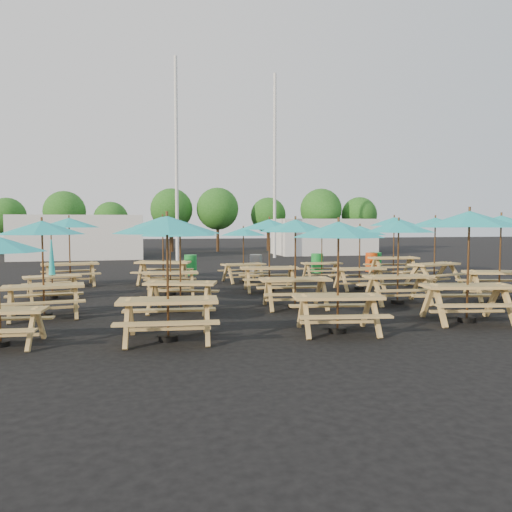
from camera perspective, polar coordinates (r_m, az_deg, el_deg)
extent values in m
plane|color=black|center=(16.53, 1.14, -4.14)|extent=(120.00, 120.00, 0.00)
cube|color=tan|center=(10.36, -27.26, -5.58)|extent=(1.65, 0.75, 0.05)
cube|color=tan|center=(10.95, -26.21, -6.44)|extent=(1.62, 0.35, 0.04)
cylinder|color=black|center=(10.47, -27.16, -8.91)|extent=(0.32, 0.32, 0.09)
cube|color=tan|center=(13.00, -23.11, -3.21)|extent=(1.93, 0.98, 0.06)
cube|color=tan|center=(12.37, -23.18, -4.94)|extent=(1.86, 0.53, 0.04)
cube|color=tan|center=(13.71, -22.99, -4.12)|extent=(1.86, 0.53, 0.04)
cylinder|color=black|center=(13.10, -23.03, -6.28)|extent=(0.37, 0.37, 0.10)
cylinder|color=brown|center=(12.96, -23.16, -1.37)|extent=(0.04, 0.04, 2.35)
cone|color=#20ABB2|center=(12.92, -23.27, 3.02)|extent=(2.26, 2.26, 0.33)
cube|color=tan|center=(16.27, -22.27, -2.19)|extent=(1.72, 1.07, 0.05)
cube|color=tan|center=(15.71, -21.97, -3.34)|extent=(1.61, 0.69, 0.04)
cube|color=tan|center=(16.88, -22.51, -2.88)|extent=(1.61, 0.69, 0.04)
cylinder|color=black|center=(16.34, -22.22, -4.35)|extent=(0.32, 0.32, 0.09)
cylinder|color=brown|center=(16.24, -22.30, -0.90)|extent=(0.04, 0.04, 2.06)
cone|color=#20ABB2|center=(16.21, -22.33, 0.36)|extent=(0.20, 0.20, 1.34)
cube|color=tan|center=(19.25, -20.49, -0.86)|extent=(2.06, 1.14, 0.07)
cube|color=tan|center=(18.57, -20.32, -1.99)|extent=(1.96, 0.66, 0.04)
cube|color=tan|center=(19.99, -20.61, -1.60)|extent=(1.96, 0.66, 0.04)
cylinder|color=black|center=(19.32, -20.44, -3.07)|extent=(0.39, 0.39, 0.11)
cylinder|color=brown|center=(19.22, -20.52, 0.46)|extent=(0.05, 0.05, 2.49)
cone|color=#20ABB2|center=(19.20, -20.59, 3.60)|extent=(2.48, 2.48, 0.35)
cube|color=tan|center=(9.77, -10.03, -5.04)|extent=(1.96, 0.90, 0.06)
cube|color=tan|center=(9.14, -10.20, -7.60)|extent=(1.92, 0.43, 0.04)
cube|color=tan|center=(10.50, -9.85, -6.11)|extent=(1.92, 0.43, 0.04)
cylinder|color=black|center=(9.90, -9.99, -9.21)|extent=(0.38, 0.38, 0.11)
cylinder|color=brown|center=(9.71, -10.06, -2.51)|extent=(0.05, 0.05, 2.43)
cone|color=#20ABB2|center=(9.66, -10.13, 3.54)|extent=(2.22, 2.22, 0.34)
cube|color=tan|center=(12.91, -8.63, -3.08)|extent=(1.92, 1.16, 0.06)
cube|color=tan|center=(12.31, -9.25, -4.78)|extent=(1.80, 0.73, 0.04)
cube|color=tan|center=(13.59, -8.04, -3.97)|extent=(1.80, 0.73, 0.04)
cylinder|color=black|center=(13.01, -8.60, -6.09)|extent=(0.36, 0.36, 0.10)
cylinder|color=brown|center=(12.87, -8.65, -1.27)|extent=(0.04, 0.04, 2.30)
cone|color=#20ABB2|center=(12.83, -8.69, 3.05)|extent=(2.39, 2.39, 0.32)
cube|color=tan|center=(16.02, -9.76, -1.90)|extent=(1.73, 0.71, 0.06)
cube|color=tan|center=(15.43, -9.69, -3.15)|extent=(1.72, 0.28, 0.04)
cube|color=tan|center=(16.67, -9.80, -2.64)|extent=(1.72, 0.28, 0.04)
cylinder|color=black|center=(16.10, -9.73, -4.23)|extent=(0.34, 0.34, 0.10)
cylinder|color=brown|center=(15.99, -9.77, -0.51)|extent=(0.04, 0.04, 2.19)
cone|color=#20ABB2|center=(15.95, -9.81, 2.80)|extent=(1.89, 1.89, 0.30)
cube|color=tan|center=(18.92, -10.57, -0.71)|extent=(2.12, 1.28, 0.07)
cube|color=tan|center=(18.24, -11.10, -1.89)|extent=(1.99, 0.80, 0.04)
cube|color=tan|center=(19.65, -10.06, -1.48)|extent=(1.99, 0.80, 0.04)
cylinder|color=black|center=(18.99, -10.54, -3.01)|extent=(0.40, 0.40, 0.11)
cylinder|color=brown|center=(18.89, -10.59, 0.66)|extent=(0.05, 0.05, 2.54)
cone|color=#20ABB2|center=(18.87, -10.62, 3.91)|extent=(2.64, 2.64, 0.35)
cube|color=tan|center=(10.47, 9.33, -4.63)|extent=(1.90, 0.96, 0.06)
cube|color=tan|center=(9.88, 10.23, -6.86)|extent=(1.84, 0.51, 0.04)
cube|color=tan|center=(11.16, 8.50, -5.63)|extent=(1.84, 0.51, 0.04)
cylinder|color=black|center=(10.59, 9.29, -8.36)|extent=(0.36, 0.36, 0.10)
cylinder|color=brown|center=(10.42, 9.35, -2.37)|extent=(0.04, 0.04, 2.33)
cone|color=#20ABB2|center=(10.36, 9.41, 3.03)|extent=(2.22, 2.22, 0.32)
cube|color=tan|center=(13.39, 4.49, -2.68)|extent=(1.93, 0.88, 0.06)
cube|color=tan|center=(12.76, 5.15, -4.36)|extent=(1.89, 0.41, 0.04)
cube|color=tan|center=(14.09, 3.89, -3.59)|extent=(1.89, 0.41, 0.04)
cylinder|color=black|center=(13.49, 4.48, -5.71)|extent=(0.37, 0.37, 0.10)
cylinder|color=brown|center=(13.35, 4.50, -0.85)|extent=(0.05, 0.05, 2.39)
cone|color=#20ABB2|center=(13.31, 4.53, 3.48)|extent=(2.18, 2.18, 0.33)
cube|color=tan|center=(16.66, 1.53, -1.37)|extent=(1.96, 0.92, 0.06)
cube|color=tan|center=(16.01, 1.90, -2.68)|extent=(1.92, 0.44, 0.04)
cube|color=tan|center=(17.38, 1.18, -2.17)|extent=(1.92, 0.44, 0.04)
cylinder|color=black|center=(16.74, 1.52, -3.86)|extent=(0.38, 0.38, 0.11)
cylinder|color=brown|center=(16.63, 1.53, 0.12)|extent=(0.05, 0.05, 2.43)
cone|color=#20ABB2|center=(16.59, 1.54, 3.65)|extent=(2.23, 2.23, 0.34)
cube|color=tan|center=(19.32, -1.45, -0.96)|extent=(1.75, 0.94, 0.06)
cube|color=tan|center=(18.78, -0.76, -1.92)|extent=(1.67, 0.53, 0.04)
cube|color=tan|center=(19.91, -2.10, -1.60)|extent=(1.67, 0.53, 0.04)
cylinder|color=black|center=(19.38, -1.44, -2.84)|extent=(0.33, 0.33, 0.09)
cylinder|color=brown|center=(19.29, -1.45, 0.15)|extent=(0.04, 0.04, 2.12)
cone|color=#20ABB2|center=(19.26, -1.45, 2.81)|extent=(2.09, 2.09, 0.29)
cube|color=tan|center=(12.43, 23.03, -3.19)|extent=(2.12, 1.12, 0.07)
cube|color=tan|center=(11.82, 24.53, -5.16)|extent=(2.03, 0.63, 0.04)
cube|color=tan|center=(13.14, 21.60, -4.22)|extent=(2.03, 0.63, 0.04)
cylinder|color=black|center=(12.54, 22.94, -6.69)|extent=(0.40, 0.40, 0.11)
cylinder|color=brown|center=(12.39, 23.08, -1.09)|extent=(0.05, 0.05, 2.57)
cone|color=#20ABB2|center=(12.35, 23.21, 3.93)|extent=(2.52, 2.52, 0.36)
cube|color=tan|center=(14.66, 15.90, -2.28)|extent=(1.89, 0.83, 0.06)
cube|color=tan|center=(14.08, 17.06, -3.77)|extent=(1.87, 0.36, 0.04)
cube|color=tan|center=(15.30, 14.79, -3.14)|extent=(1.87, 0.36, 0.04)
cylinder|color=black|center=(14.74, 15.85, -5.03)|extent=(0.37, 0.37, 0.10)
cylinder|color=brown|center=(14.62, 15.93, -0.64)|extent=(0.05, 0.05, 2.37)
cone|color=#20ABB2|center=(14.58, 16.00, 3.28)|extent=(2.11, 2.11, 0.33)
cube|color=tan|center=(17.50, 11.73, -1.44)|extent=(1.73, 0.68, 0.06)
cube|color=tan|center=(16.96, 12.59, -2.56)|extent=(1.73, 0.25, 0.04)
cube|color=tan|center=(18.10, 10.91, -2.14)|extent=(1.73, 0.25, 0.04)
cylinder|color=black|center=(17.57, 11.70, -3.59)|extent=(0.34, 0.34, 0.10)
cylinder|color=brown|center=(17.47, 11.75, -0.16)|extent=(0.04, 0.04, 2.20)
cone|color=#20ABB2|center=(17.43, 11.79, 2.89)|extent=(1.87, 1.87, 0.31)
cube|color=tan|center=(20.37, 7.52, -0.83)|extent=(1.61, 0.67, 0.05)
cube|color=tan|center=(19.84, 8.04, -1.70)|extent=(1.60, 0.27, 0.04)
cube|color=tan|center=(20.95, 7.01, -1.41)|extent=(1.60, 0.27, 0.04)
cylinder|color=black|center=(20.43, 7.50, -2.54)|extent=(0.32, 0.32, 0.09)
cylinder|color=brown|center=(20.35, 7.53, 0.19)|extent=(0.04, 0.04, 2.04)
cone|color=#20ABB2|center=(20.31, 7.55, 2.61)|extent=(1.77, 1.77, 0.28)
cube|color=tan|center=(16.49, 26.08, -1.70)|extent=(2.11, 1.26, 0.07)
cube|color=tan|center=(15.86, 27.09, -3.08)|extent=(1.98, 0.78, 0.04)
cube|color=tan|center=(17.18, 25.08, -2.53)|extent=(1.98, 0.78, 0.04)
cylinder|color=black|center=(16.57, 26.00, -4.30)|extent=(0.40, 0.40, 0.11)
cylinder|color=brown|center=(16.45, 26.12, -0.13)|extent=(0.05, 0.05, 2.52)
cone|color=#20ABB2|center=(16.42, 26.23, 3.57)|extent=(2.61, 2.61, 0.35)
cube|color=tan|center=(19.01, 19.71, -0.89)|extent=(2.09, 1.34, 0.07)
cube|color=tan|center=(18.60, 21.40, -2.00)|extent=(1.94, 0.88, 0.04)
cube|color=tan|center=(19.50, 18.06, -1.67)|extent=(1.94, 0.88, 0.04)
cylinder|color=black|center=(19.08, 19.66, -3.13)|extent=(0.39, 0.39, 0.11)
cylinder|color=brown|center=(18.98, 19.74, 0.45)|extent=(0.05, 0.05, 2.50)
cone|color=#20ABB2|center=(18.96, 19.81, 3.63)|extent=(2.66, 2.66, 0.35)
cube|color=tan|center=(21.71, 15.44, -0.21)|extent=(2.04, 0.89, 0.07)
cube|color=tan|center=(21.08, 16.26, -1.22)|extent=(2.01, 0.39, 0.04)
cube|color=tan|center=(22.40, 14.64, -0.91)|extent=(2.01, 0.39, 0.04)
cylinder|color=black|center=(21.78, 15.41, -2.22)|extent=(0.40, 0.40, 0.11)
cylinder|color=brown|center=(21.69, 15.46, 0.98)|extent=(0.05, 0.05, 2.55)
cone|color=#20ABB2|center=(21.67, 15.51, 3.83)|extent=(2.27, 2.27, 0.35)
cylinder|color=#198E32|center=(22.22, -7.49, -1.01)|extent=(0.55, 0.55, 0.88)
cylinder|color=gray|center=(22.18, -0.01, -0.98)|extent=(0.55, 0.55, 0.88)
cylinder|color=#198E32|center=(23.17, 7.00, -0.81)|extent=(0.55, 0.55, 0.88)
cylinder|color=#E0440D|center=(24.26, 13.04, -0.67)|extent=(0.55, 0.55, 0.88)
cylinder|color=#198E32|center=(24.65, 13.51, -0.61)|extent=(0.55, 0.55, 0.88)
cylinder|color=silver|center=(30.19, -9.07, 10.79)|extent=(0.20, 0.20, 12.00)
cylinder|color=silver|center=(33.20, 2.16, 10.18)|extent=(0.20, 0.20, 12.00)
cube|color=silver|center=(34.16, -19.52, 2.06)|extent=(8.00, 4.00, 2.80)
cube|color=silver|center=(37.22, 7.67, 2.21)|extent=(7.00, 4.00, 2.60)
cylinder|color=#382314|center=(42.41, -26.49, 1.57)|extent=(0.24, 0.24, 1.92)
sphere|color=#1E5919|center=(42.39, -26.57, 4.11)|extent=(2.80, 2.80, 2.80)
cylinder|color=#382314|center=(40.25, -20.97, 1.78)|extent=(0.24, 0.24, 2.14)
sphere|color=#1E5919|center=(40.24, -21.04, 4.75)|extent=(3.11, 3.11, 3.11)
cylinder|color=#382314|center=(39.66, -16.21, 1.59)|extent=(0.24, 0.24, 1.78)
sphere|color=#1E5919|center=(39.64, -16.26, 4.11)|extent=(2.59, 2.59, 2.59)
cylinder|color=#382314|center=(40.69, -9.59, 2.11)|extent=(0.24, 0.24, 2.31)
sphere|color=#1E5919|center=(40.69, -9.62, 5.29)|extent=(3.36, 3.36, 3.36)
cylinder|color=#382314|center=(40.59, -4.40, 2.17)|extent=(0.24, 0.24, 2.35)
sphere|color=#1E5919|center=(40.59, -4.41, 5.41)|extent=(3.41, 3.41, 3.41)
cylinder|color=#382314|center=(41.84, 1.40, 2.00)|extent=(0.24, 0.24, 2.02)
sphere|color=#1E5919|center=(41.82, 1.40, 4.71)|extent=(2.94, 2.94, 2.94)
cylinder|color=#382314|center=(41.30, 7.41, 2.16)|extent=(0.24, 0.24, 2.32)
sphere|color=#1E5919|center=(41.30, 7.43, 5.32)|extent=(3.38, 3.38, 3.38)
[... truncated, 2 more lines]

